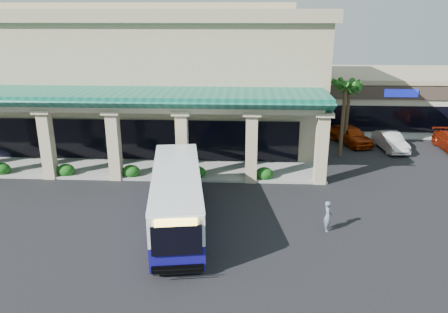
# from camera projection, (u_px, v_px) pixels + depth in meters

# --- Properties ---
(ground) EXTENTS (110.00, 110.00, 0.00)m
(ground) POSITION_uv_depth(u_px,v_px,m) (224.00, 215.00, 24.10)
(ground) COLOR black
(main_building) EXTENTS (30.80, 14.80, 11.35)m
(main_building) POSITION_uv_depth(u_px,v_px,m) (142.00, 73.00, 37.88)
(main_building) COLOR tan
(main_building) RESTS_ON ground
(arcade) EXTENTS (30.00, 6.20, 5.70)m
(arcade) POSITION_uv_depth(u_px,v_px,m) (113.00, 132.00, 30.04)
(arcade) COLOR #0F5D4B
(arcade) RESTS_ON ground
(strip_mall) EXTENTS (22.50, 12.50, 4.90)m
(strip_mall) POSITION_uv_depth(u_px,v_px,m) (409.00, 96.00, 45.22)
(strip_mall) COLOR beige
(strip_mall) RESTS_ON ground
(palm_0) EXTENTS (2.40, 2.40, 6.60)m
(palm_0) POSITION_uv_depth(u_px,v_px,m) (343.00, 115.00, 33.08)
(palm_0) COLOR #1C5215
(palm_0) RESTS_ON ground
(palm_1) EXTENTS (2.40, 2.40, 5.80)m
(palm_1) POSITION_uv_depth(u_px,v_px,m) (348.00, 111.00, 36.01)
(palm_1) COLOR #1C5215
(palm_1) RESTS_ON ground
(broadleaf_tree) EXTENTS (2.60, 2.60, 4.81)m
(broadleaf_tree) POSITION_uv_depth(u_px,v_px,m) (314.00, 105.00, 41.00)
(broadleaf_tree) COLOR #144B11
(broadleaf_tree) RESTS_ON ground
(transit_bus) EXTENTS (4.02, 10.80, 2.95)m
(transit_bus) POSITION_uv_depth(u_px,v_px,m) (177.00, 199.00, 22.64)
(transit_bus) COLOR navy
(transit_bus) RESTS_ON ground
(pedestrian) EXTENTS (0.40, 0.60, 1.62)m
(pedestrian) POSITION_uv_depth(u_px,v_px,m) (328.00, 216.00, 22.20)
(pedestrian) COLOR slate
(pedestrian) RESTS_ON ground
(car_silver) EXTENTS (3.38, 5.02, 1.59)m
(car_silver) POSITION_uv_depth(u_px,v_px,m) (351.00, 135.00, 36.98)
(car_silver) COLOR #982804
(car_silver) RESTS_ON ground
(car_white) EXTENTS (1.99, 4.51, 1.44)m
(car_white) POSITION_uv_depth(u_px,v_px,m) (390.00, 141.00, 35.42)
(car_white) COLOR silver
(car_white) RESTS_ON ground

